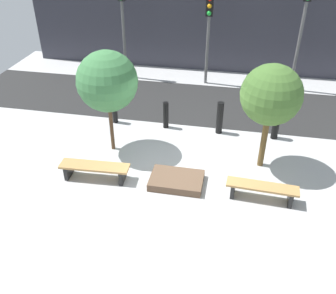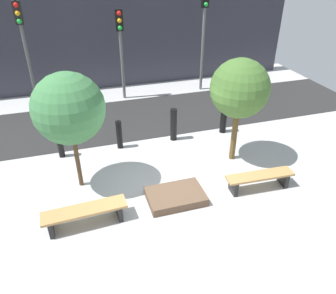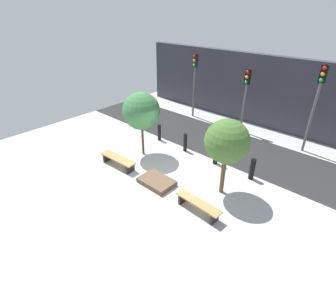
{
  "view_description": "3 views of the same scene",
  "coord_description": "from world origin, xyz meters",
  "px_view_note": "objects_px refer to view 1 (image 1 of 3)",
  "views": [
    {
      "loc": [
        1.31,
        -8.05,
        6.33
      ],
      "look_at": [
        -0.25,
        -0.16,
        1.09
      ],
      "focal_mm": 40.0,
      "sensor_mm": 36.0,
      "label": 1
    },
    {
      "loc": [
        -2.05,
        -6.27,
        5.38
      ],
      "look_at": [
        -0.11,
        0.05,
        1.39
      ],
      "focal_mm": 35.0,
      "sensor_mm": 36.0,
      "label": 2
    },
    {
      "loc": [
        6.16,
        -6.36,
        6.42
      ],
      "look_at": [
        0.26,
        0.14,
        1.65
      ],
      "focal_mm": 28.0,
      "sensor_mm": 36.0,
      "label": 3
    }
  ],
  "objects_px": {
    "tree_behind_left_bench": "(107,82)",
    "bollard_left": "(166,115)",
    "bollard_center": "(220,118)",
    "traffic_light_mid_west": "(209,24)",
    "tree_behind_right_bench": "(271,95)",
    "traffic_light_mid_east": "(304,17)",
    "bench_right": "(262,189)",
    "bench_left": "(95,169)",
    "planter_bed": "(177,180)",
    "bollard_far_left": "(115,111)",
    "bollard_right": "(276,125)",
    "traffic_light_west": "(122,13)"
  },
  "relations": [
    {
      "from": "bollard_far_left",
      "to": "traffic_light_mid_west",
      "type": "xyz_separation_m",
      "value": [
        2.66,
        3.97,
        1.99
      ]
    },
    {
      "from": "bollard_right",
      "to": "traffic_light_west",
      "type": "bearing_deg",
      "value": 147.01
    },
    {
      "from": "tree_behind_left_bench",
      "to": "traffic_light_west",
      "type": "relative_size",
      "value": 0.78
    },
    {
      "from": "planter_bed",
      "to": "bollard_center",
      "type": "relative_size",
      "value": 1.3
    },
    {
      "from": "planter_bed",
      "to": "traffic_light_mid_east",
      "type": "relative_size",
      "value": 0.34
    },
    {
      "from": "traffic_light_west",
      "to": "traffic_light_mid_east",
      "type": "bearing_deg",
      "value": 0.0
    },
    {
      "from": "bollard_center",
      "to": "traffic_light_mid_west",
      "type": "height_order",
      "value": "traffic_light_mid_west"
    },
    {
      "from": "bench_left",
      "to": "bollard_left",
      "type": "distance_m",
      "value": 3.4
    },
    {
      "from": "planter_bed",
      "to": "bollard_center",
      "type": "distance_m",
      "value": 3.09
    },
    {
      "from": "bollard_left",
      "to": "traffic_light_mid_east",
      "type": "xyz_separation_m",
      "value": [
        4.34,
        3.97,
        2.41
      ]
    },
    {
      "from": "bench_left",
      "to": "tree_behind_left_bench",
      "type": "distance_m",
      "value": 2.43
    },
    {
      "from": "tree_behind_left_bench",
      "to": "bollard_far_left",
      "type": "height_order",
      "value": "tree_behind_left_bench"
    },
    {
      "from": "tree_behind_left_bench",
      "to": "traffic_light_west",
      "type": "xyz_separation_m",
      "value": [
        -1.24,
        5.56,
        0.49
      ]
    },
    {
      "from": "tree_behind_left_bench",
      "to": "bollard_left",
      "type": "xyz_separation_m",
      "value": [
        1.33,
        1.59,
        -1.75
      ]
    },
    {
      "from": "traffic_light_west",
      "to": "traffic_light_mid_west",
      "type": "distance_m",
      "value": 3.46
    },
    {
      "from": "bollard_far_left",
      "to": "traffic_light_west",
      "type": "bearing_deg",
      "value": 101.26
    },
    {
      "from": "bollard_center",
      "to": "bollard_left",
      "type": "bearing_deg",
      "value": 180.0
    },
    {
      "from": "traffic_light_west",
      "to": "traffic_light_mid_west",
      "type": "bearing_deg",
      "value": -0.01
    },
    {
      "from": "tree_behind_right_bench",
      "to": "bollard_center",
      "type": "xyz_separation_m",
      "value": [
        -1.33,
        1.59,
        -1.65
      ]
    },
    {
      "from": "bollard_far_left",
      "to": "traffic_light_west",
      "type": "distance_m",
      "value": 4.63
    },
    {
      "from": "traffic_light_mid_east",
      "to": "planter_bed",
      "type": "bearing_deg",
      "value": -116.59
    },
    {
      "from": "planter_bed",
      "to": "traffic_light_west",
      "type": "height_order",
      "value": "traffic_light_west"
    },
    {
      "from": "tree_behind_right_bench",
      "to": "bollard_right",
      "type": "height_order",
      "value": "tree_behind_right_bench"
    },
    {
      "from": "bench_right",
      "to": "tree_behind_left_bench",
      "type": "height_order",
      "value": "tree_behind_left_bench"
    },
    {
      "from": "tree_behind_right_bench",
      "to": "traffic_light_mid_west",
      "type": "xyz_separation_m",
      "value": [
        -2.21,
        5.56,
        0.24
      ]
    },
    {
      "from": "tree_behind_right_bench",
      "to": "traffic_light_west",
      "type": "height_order",
      "value": "traffic_light_west"
    },
    {
      "from": "bench_left",
      "to": "tree_behind_right_bench",
      "type": "relative_size",
      "value": 0.63
    },
    {
      "from": "bollard_center",
      "to": "planter_bed",
      "type": "bearing_deg",
      "value": -106.87
    },
    {
      "from": "planter_bed",
      "to": "traffic_light_mid_east",
      "type": "xyz_separation_m",
      "value": [
        3.45,
        6.89,
        2.76
      ]
    },
    {
      "from": "bench_right",
      "to": "traffic_light_mid_east",
      "type": "relative_size",
      "value": 0.43
    },
    {
      "from": "bollard_center",
      "to": "traffic_light_mid_west",
      "type": "distance_m",
      "value": 4.48
    },
    {
      "from": "traffic_light_mid_west",
      "to": "tree_behind_right_bench",
      "type": "bearing_deg",
      "value": -68.3
    },
    {
      "from": "bollard_center",
      "to": "traffic_light_mid_east",
      "type": "bearing_deg",
      "value": 57.13
    },
    {
      "from": "bench_left",
      "to": "bollard_far_left",
      "type": "distance_m",
      "value": 3.16
    },
    {
      "from": "bollard_far_left",
      "to": "bollard_right",
      "type": "height_order",
      "value": "bollard_right"
    },
    {
      "from": "bench_left",
      "to": "tree_behind_left_bench",
      "type": "relative_size",
      "value": 0.62
    },
    {
      "from": "planter_bed",
      "to": "bollard_right",
      "type": "height_order",
      "value": "bollard_right"
    },
    {
      "from": "planter_bed",
      "to": "bollard_left",
      "type": "relative_size",
      "value": 1.53
    },
    {
      "from": "tree_behind_left_bench",
      "to": "bollard_right",
      "type": "height_order",
      "value": "tree_behind_left_bench"
    },
    {
      "from": "bollard_far_left",
      "to": "traffic_light_mid_east",
      "type": "height_order",
      "value": "traffic_light_mid_east"
    },
    {
      "from": "planter_bed",
      "to": "traffic_light_mid_west",
      "type": "xyz_separation_m",
      "value": [
        0.0,
        6.89,
        2.32
      ]
    },
    {
      "from": "tree_behind_right_bench",
      "to": "bollard_center",
      "type": "relative_size",
      "value": 2.77
    },
    {
      "from": "bench_left",
      "to": "planter_bed",
      "type": "height_order",
      "value": "bench_left"
    },
    {
      "from": "bench_left",
      "to": "bollard_left",
      "type": "relative_size",
      "value": 2.07
    },
    {
      "from": "tree_behind_left_bench",
      "to": "traffic_light_mid_east",
      "type": "xyz_separation_m",
      "value": [
        5.66,
        5.56,
        0.66
      ]
    },
    {
      "from": "tree_behind_right_bench",
      "to": "traffic_light_mid_east",
      "type": "distance_m",
      "value": 5.74
    },
    {
      "from": "traffic_light_west",
      "to": "bollard_right",
      "type": "bearing_deg",
      "value": -32.99
    },
    {
      "from": "bollard_far_left",
      "to": "traffic_light_mid_east",
      "type": "bearing_deg",
      "value": 32.99
    },
    {
      "from": "planter_bed",
      "to": "bollard_far_left",
      "type": "xyz_separation_m",
      "value": [
        -2.66,
        2.93,
        0.34
      ]
    },
    {
      "from": "tree_behind_left_bench",
      "to": "bollard_center",
      "type": "xyz_separation_m",
      "value": [
        3.1,
        1.59,
        -1.67
      ]
    }
  ]
}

